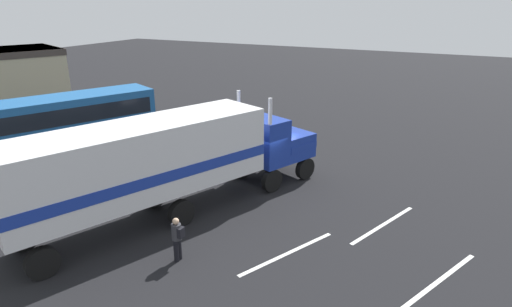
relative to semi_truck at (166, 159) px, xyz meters
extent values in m
plane|color=black|center=(4.89, -2.08, -2.52)|extent=(120.00, 120.00, 0.00)
cube|color=silver|center=(-0.54, -5.58, -2.52)|extent=(4.06, 2.00, 0.01)
cube|color=silver|center=(3.11, -8.23, -2.52)|extent=(4.18, 1.69, 0.01)
cube|color=silver|center=(0.23, -10.62, -2.52)|extent=(4.09, 1.92, 0.01)
cube|color=#193399|center=(6.33, -2.58, -0.82)|extent=(2.61, 2.99, 1.20)
cube|color=#193399|center=(4.85, -1.98, -0.32)|extent=(2.24, 2.84, 2.20)
cube|color=silver|center=(7.20, -2.93, -0.82)|extent=(0.86, 1.98, 1.08)
cube|color=#193399|center=(6.33, -2.58, -0.76)|extent=(2.62, 3.03, 0.36)
cylinder|color=silver|center=(4.75, -0.75, 0.28)|extent=(0.18, 0.18, 3.40)
cylinder|color=silver|center=(3.93, -2.79, 0.28)|extent=(0.18, 0.18, 3.40)
cube|color=silver|center=(-1.03, 0.41, 0.23)|extent=(10.71, 6.36, 2.80)
cube|color=#193399|center=(-1.03, 0.41, -0.19)|extent=(10.72, 6.40, 0.44)
cylinder|color=silver|center=(5.73, -0.93, -1.57)|extent=(1.45, 1.08, 0.64)
cylinder|color=black|center=(7.02, -1.67, -1.97)|extent=(1.13, 0.69, 1.10)
cylinder|color=black|center=(6.20, -3.71, -1.97)|extent=(1.13, 0.69, 1.10)
cylinder|color=black|center=(4.89, -0.81, -1.97)|extent=(1.13, 0.69, 1.10)
cylinder|color=black|center=(4.06, -2.85, -1.97)|extent=(1.13, 0.69, 1.10)
cylinder|color=black|center=(0.31, 1.06, -1.97)|extent=(1.13, 0.69, 1.10)
cylinder|color=black|center=(-0.52, -0.98, -1.97)|extent=(1.13, 0.69, 1.10)
cylinder|color=black|center=(-4.56, 3.03, -1.97)|extent=(1.13, 0.69, 1.10)
cylinder|color=black|center=(-5.39, 0.99, -1.97)|extent=(1.13, 0.69, 1.10)
cylinder|color=black|center=(-2.68, -2.31, -2.11)|extent=(0.18, 0.18, 0.82)
cylinder|color=black|center=(-2.53, -2.32, -2.11)|extent=(0.18, 0.18, 0.82)
cylinder|color=#333338|center=(-2.61, -2.31, -1.41)|extent=(0.34, 0.34, 0.58)
sphere|color=tan|center=(-2.61, -2.31, -1.01)|extent=(0.23, 0.23, 0.23)
cube|color=black|center=(-2.62, -2.51, -1.39)|extent=(0.27, 0.18, 0.36)
cube|color=#1E5999|center=(3.10, 10.10, -0.57)|extent=(11.07, 6.88, 2.90)
cube|color=black|center=(3.10, 10.10, 0.01)|extent=(10.48, 6.64, 0.90)
cylinder|color=black|center=(7.30, 9.43, -2.02)|extent=(1.03, 0.67, 1.00)
cylinder|color=black|center=(6.37, 7.38, -2.02)|extent=(1.03, 0.67, 1.00)
camera|label=1|loc=(-13.10, -10.58, 6.11)|focal=30.61mm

